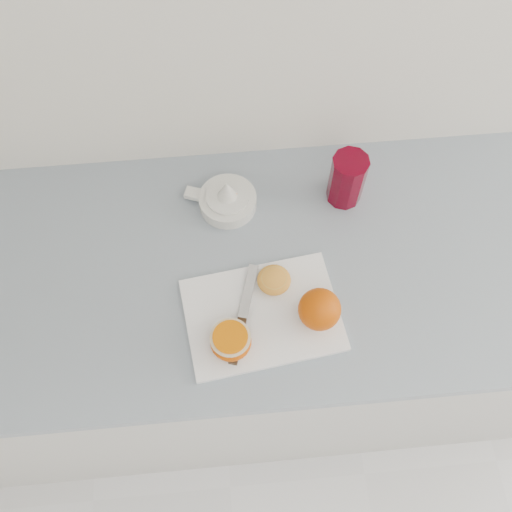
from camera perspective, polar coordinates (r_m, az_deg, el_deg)
The scene contains 8 objects.
counter at distance 1.66m, azimuth 3.61°, elevation -7.21°, with size 2.35×0.64×0.89m.
cutting_board at distance 1.18m, azimuth 0.64°, elevation -5.90°, with size 0.31×0.22×0.01m, color white.
whole_orange at distance 1.14m, azimuth 6.37°, elevation -5.33°, with size 0.09×0.09×0.09m.
half_orange at distance 1.13m, azimuth -2.55°, elevation -8.48°, with size 0.08×0.08×0.05m.
squeezed_shell at distance 1.19m, azimuth 1.81°, elevation -2.40°, with size 0.07×0.07×0.03m.
paring_knife at distance 1.16m, azimuth -1.67°, elevation -7.58°, with size 0.08×0.22×0.01m.
citrus_juicer at distance 1.29m, azimuth -2.92°, elevation 5.69°, with size 0.16×0.13×0.09m.
red_tumbler at distance 1.29m, azimuth 9.06°, elevation 7.47°, with size 0.08×0.08×0.13m.
Camera 1 is at (-0.38, 1.14, 2.00)m, focal length 40.00 mm.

